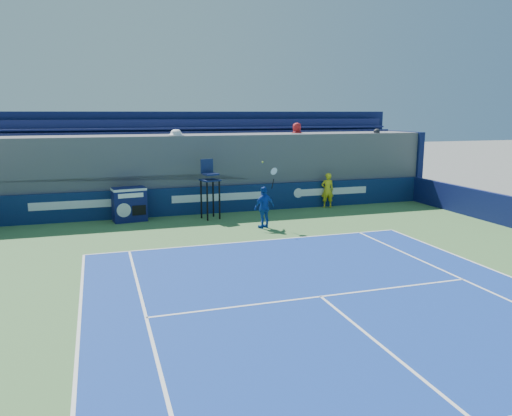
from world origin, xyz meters
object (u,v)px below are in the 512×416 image
object	(u,v)px
umpire_chair	(210,182)
tennis_player	(264,207)
ball_person	(327,190)
match_clock	(129,203)

from	to	relation	value
umpire_chair	tennis_player	size ratio (longest dim) A/B	0.96
ball_person	tennis_player	world-z (taller)	tennis_player
ball_person	umpire_chair	xyz separation A→B (m)	(-5.73, -0.78, 0.71)
umpire_chair	tennis_player	bearing A→B (deg)	-55.57
ball_person	tennis_player	distance (m)	5.17
umpire_chair	match_clock	bearing A→B (deg)	171.29
ball_person	match_clock	xyz separation A→B (m)	(-8.95, -0.29, -0.07)
ball_person	tennis_player	xyz separation A→B (m)	(-4.14, -3.11, 0.00)
ball_person	tennis_player	bearing A→B (deg)	47.19
match_clock	tennis_player	xyz separation A→B (m)	(4.81, -2.82, 0.08)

